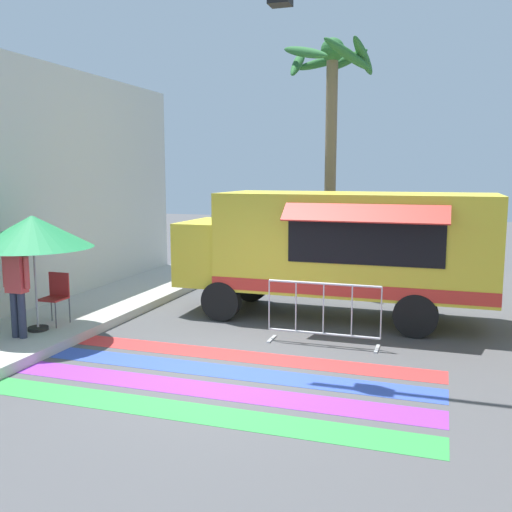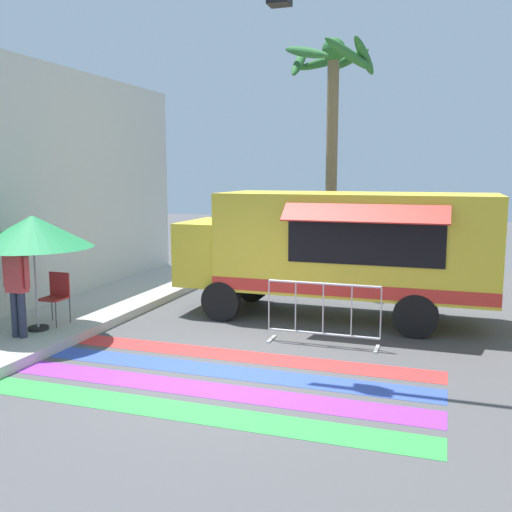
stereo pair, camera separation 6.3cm
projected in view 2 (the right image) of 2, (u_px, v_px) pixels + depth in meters
The scene contains 9 objects.
ground_plane at pixel (222, 373), 8.51m from camera, with size 60.00×60.00×0.00m, color #4C4C4F.
crosswalk_painted at pixel (215, 380), 8.24m from camera, with size 6.40×2.84×0.01m.
food_truck at pixel (331, 245), 11.58m from camera, with size 6.32×2.51×2.57m.
traffic_signal_pole at pixel (450, 30), 7.51m from camera, with size 5.12×0.29×6.66m.
patio_umbrella at pixel (33, 232), 9.98m from camera, with size 2.07×2.07×2.06m.
folding_chair at pixel (56, 293), 10.63m from camera, with size 0.43×0.43×0.95m.
vendor_person at pixel (17, 282), 9.64m from camera, with size 0.53×0.22×1.68m.
barricade_front at pixel (323, 314), 9.84m from camera, with size 1.99×0.44×1.10m.
palm_tree at pixel (331, 104), 14.53m from camera, with size 2.40×2.46×6.34m.
Camera 2 is at (3.08, -7.58, 2.97)m, focal length 40.00 mm.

